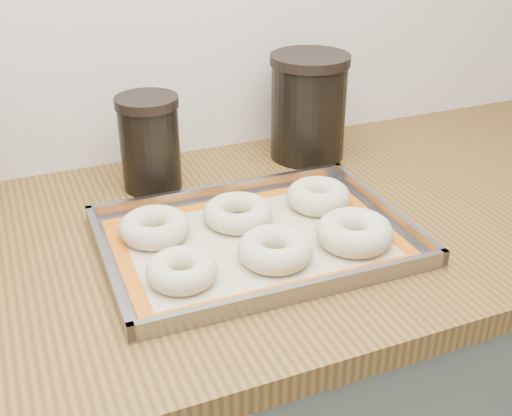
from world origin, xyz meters
name	(u,v)px	position (x,y,z in m)	size (l,w,h in m)	color
countertop	(222,241)	(0.00, 1.68, 0.88)	(3.06, 0.68, 0.04)	brown
baking_tray	(256,239)	(0.04, 1.62, 0.91)	(0.47, 0.34, 0.03)	gray
baking_mat	(256,240)	(0.04, 1.62, 0.90)	(0.43, 0.30, 0.00)	#C6B793
bagel_front_left	(182,270)	(-0.10, 1.56, 0.92)	(0.10, 0.10, 0.03)	beige
bagel_front_mid	(275,249)	(0.04, 1.56, 0.92)	(0.11, 0.11, 0.04)	beige
bagel_front_right	(354,232)	(0.17, 1.55, 0.93)	(0.12, 0.12, 0.04)	beige
bagel_back_left	(155,227)	(-0.10, 1.69, 0.92)	(0.11, 0.11, 0.04)	beige
bagel_back_mid	(238,213)	(0.03, 1.68, 0.92)	(0.11, 0.11, 0.03)	beige
bagel_back_right	(318,196)	(0.17, 1.68, 0.92)	(0.10, 0.10, 0.04)	beige
canister_mid	(150,143)	(-0.06, 1.87, 0.98)	(0.11, 0.11, 0.17)	black
canister_right	(308,107)	(0.26, 1.89, 1.00)	(0.15, 0.15, 0.20)	black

